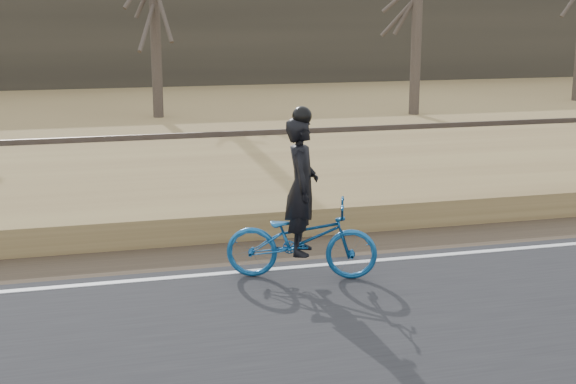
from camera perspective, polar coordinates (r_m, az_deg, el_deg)
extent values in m
cube|color=#9B834F|center=(14.95, -19.81, -1.14)|extent=(120.00, 5.00, 0.44)
cube|color=slate|center=(18.66, -18.90, 1.64)|extent=(120.00, 3.00, 0.45)
cube|color=black|center=(18.61, -18.96, 2.53)|extent=(120.00, 2.40, 0.14)
cube|color=brown|center=(17.87, -19.15, 2.58)|extent=(120.00, 0.07, 0.15)
cube|color=brown|center=(19.29, -18.86, 3.32)|extent=(120.00, 0.07, 0.15)
cube|color=#383328|center=(40.31, -17.19, 11.47)|extent=(120.00, 4.00, 6.00)
imported|color=navy|center=(10.90, 0.97, -3.38)|extent=(2.18, 1.34, 1.08)
imported|color=black|center=(10.72, 0.98, 0.40)|extent=(0.64, 0.78, 1.85)
sphere|color=black|center=(10.55, 1.00, 5.42)|extent=(0.26, 0.26, 0.26)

